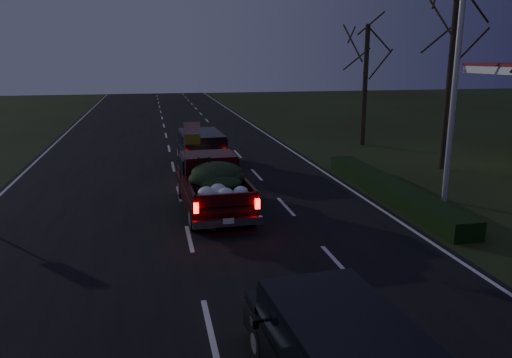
{
  "coord_description": "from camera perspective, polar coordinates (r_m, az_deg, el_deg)",
  "views": [
    {
      "loc": [
        -0.92,
        -13.83,
        5.19
      ],
      "look_at": [
        2.33,
        1.63,
        1.3
      ],
      "focal_mm": 35.0,
      "sensor_mm": 36.0,
      "label": 1
    }
  ],
  "objects": [
    {
      "name": "hedge_row",
      "position": [
        19.58,
        15.0,
        -1.11
      ],
      "size": [
        1.0,
        10.0,
        0.6
      ],
      "primitive_type": "cube",
      "color": "black",
      "rests_on": "ground"
    },
    {
      "name": "road_asphalt",
      "position": [
        14.8,
        -7.62,
        -6.79
      ],
      "size": [
        14.0,
        120.0,
        0.02
      ],
      "primitive_type": "cube",
      "color": "black",
      "rests_on": "ground"
    },
    {
      "name": "rear_suv",
      "position": [
        7.88,
        9.87,
        -18.96
      ],
      "size": [
        2.26,
        4.5,
        1.26
      ],
      "rotation": [
        0.0,
        0.0,
        0.08
      ],
      "color": "black",
      "rests_on": "ground"
    },
    {
      "name": "pickup_truck",
      "position": [
        17.14,
        -5.0,
        -0.27
      ],
      "size": [
        2.19,
        5.31,
        2.75
      ],
      "rotation": [
        0.0,
        0.0,
        0.03
      ],
      "color": "#350709",
      "rests_on": "ground"
    },
    {
      "name": "lead_suv",
      "position": [
        24.31,
        -6.28,
        3.87
      ],
      "size": [
        2.15,
        4.77,
        1.35
      ],
      "rotation": [
        0.0,
        0.0,
        0.04
      ],
      "color": "black",
      "rests_on": "ground"
    },
    {
      "name": "light_pole",
      "position": [
        18.96,
        22.12,
        13.73
      ],
      "size": [
        0.5,
        0.9,
        9.16
      ],
      "color": "silver",
      "rests_on": "ground"
    },
    {
      "name": "ground",
      "position": [
        14.8,
        -7.62,
        -6.82
      ],
      "size": [
        120.0,
        120.0,
        0.0
      ],
      "primitive_type": "plane",
      "color": "black",
      "rests_on": "ground"
    },
    {
      "name": "bare_tree_far",
      "position": [
        30.48,
        12.52,
        13.59
      ],
      "size": [
        3.6,
        3.6,
        7.0
      ],
      "color": "black",
      "rests_on": "ground"
    },
    {
      "name": "bare_tree_mid",
      "position": [
        24.81,
        21.71,
        15.58
      ],
      "size": [
        3.6,
        3.6,
        8.5
      ],
      "color": "black",
      "rests_on": "ground"
    }
  ]
}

